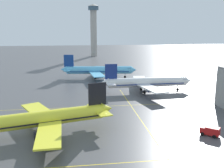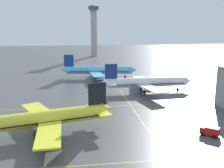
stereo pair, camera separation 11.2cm
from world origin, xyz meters
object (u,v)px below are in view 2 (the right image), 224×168
(airliner_front_gate, at_px, (41,119))
(airliner_second_row, at_px, (146,82))
(service_truck_red_van, at_px, (210,131))
(control_tower, at_px, (94,26))
(airliner_third_row, at_px, (98,70))

(airliner_front_gate, bearing_deg, airliner_second_row, 46.25)
(airliner_front_gate, distance_m, service_truck_red_van, 37.95)
(control_tower, bearing_deg, service_truck_red_van, -84.85)
(control_tower, bearing_deg, airliner_front_gate, -97.96)
(airliner_third_row, distance_m, service_truck_red_van, 72.83)
(airliner_front_gate, height_order, airliner_second_row, airliner_front_gate)
(airliner_third_row, height_order, control_tower, control_tower)
(airliner_front_gate, relative_size, airliner_third_row, 0.97)
(airliner_second_row, relative_size, service_truck_red_van, 8.13)
(airliner_front_gate, bearing_deg, service_truck_red_van, -8.54)
(airliner_front_gate, height_order, service_truck_red_van, airliner_front_gate)
(control_tower, bearing_deg, airliner_third_row, -92.61)
(airliner_second_row, height_order, airliner_third_row, airliner_third_row)
(airliner_front_gate, bearing_deg, airliner_third_row, 74.35)
(airliner_second_row, relative_size, control_tower, 0.84)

